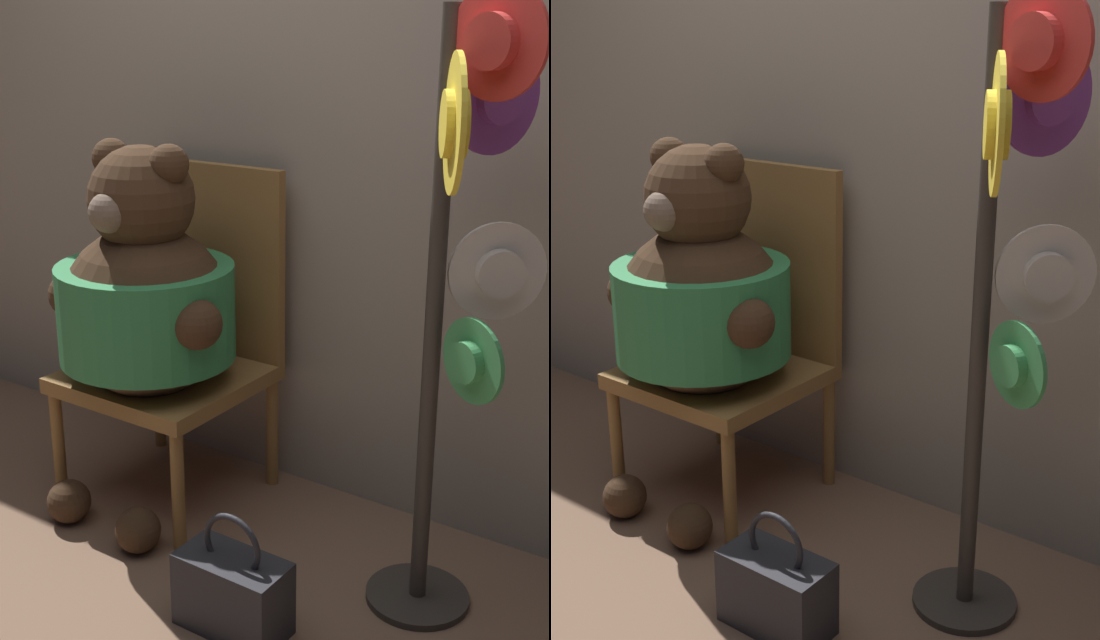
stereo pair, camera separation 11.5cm
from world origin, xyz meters
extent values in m
plane|color=brown|center=(0.00, 0.00, 0.00)|extent=(14.00, 14.00, 0.00)
cube|color=gray|center=(0.00, 0.76, 1.25)|extent=(8.00, 0.10, 2.49)
cylinder|color=olive|center=(-0.65, 0.14, 0.19)|extent=(0.04, 0.04, 0.38)
cylinder|color=olive|center=(-0.14, 0.14, 0.19)|extent=(0.04, 0.04, 0.38)
cylinder|color=olive|center=(-0.65, 0.63, 0.19)|extent=(0.04, 0.04, 0.38)
cylinder|color=olive|center=(-0.14, 0.63, 0.19)|extent=(0.04, 0.04, 0.38)
cube|color=olive|center=(-0.39, 0.39, 0.41)|extent=(0.56, 0.54, 0.05)
cube|color=olive|center=(-0.39, 0.64, 0.75)|extent=(0.56, 0.04, 0.63)
sphere|color=#3D2819|center=(-0.38, 0.30, 0.66)|extent=(0.53, 0.53, 0.53)
cylinder|color=#2D7F47|center=(-0.38, 0.30, 0.66)|extent=(0.54, 0.54, 0.29)
sphere|color=#3D2819|center=(-0.38, 0.30, 1.00)|extent=(0.32, 0.32, 0.32)
sphere|color=#3D2819|center=(-0.49, 0.30, 1.11)|extent=(0.12, 0.12, 0.12)
sphere|color=#3D2819|center=(-0.27, 0.30, 1.11)|extent=(0.12, 0.12, 0.12)
sphere|color=brown|center=(-0.38, 0.17, 0.99)|extent=(0.12, 0.12, 0.12)
sphere|color=#3D2819|center=(-0.63, 0.24, 0.69)|extent=(0.15, 0.15, 0.15)
sphere|color=#3D2819|center=(-0.13, 0.24, 0.69)|extent=(0.15, 0.15, 0.15)
sphere|color=#3D2819|center=(-0.53, 0.07, 0.07)|extent=(0.14, 0.14, 0.14)
sphere|color=#3D2819|center=(-0.24, 0.07, 0.07)|extent=(0.14, 0.14, 0.14)
cylinder|color=#332D28|center=(0.55, 0.32, 0.01)|extent=(0.28, 0.28, 0.02)
cylinder|color=#332D28|center=(0.55, 0.32, 0.77)|extent=(0.04, 0.04, 1.54)
cylinder|color=silver|center=(0.67, 0.42, 0.93)|extent=(0.20, 0.16, 0.24)
cylinder|color=silver|center=(0.67, 0.42, 0.93)|extent=(0.14, 0.13, 0.12)
cylinder|color=#7A388E|center=(0.61, 0.46, 1.33)|extent=(0.13, 0.26, 0.28)
cylinder|color=#7A388E|center=(0.61, 0.46, 1.33)|extent=(0.11, 0.15, 0.13)
cylinder|color=#3D9351|center=(0.69, 0.25, 0.75)|extent=(0.19, 0.11, 0.21)
cylinder|color=#3D9351|center=(0.69, 0.25, 0.75)|extent=(0.12, 0.10, 0.10)
cylinder|color=yellow|center=(0.63, 0.19, 1.29)|extent=(0.16, 0.26, 0.30)
cylinder|color=yellow|center=(0.63, 0.19, 1.29)|extent=(0.11, 0.15, 0.14)
cylinder|color=red|center=(0.67, 0.29, 1.46)|extent=(0.24, 0.08, 0.25)
cylinder|color=red|center=(0.67, 0.29, 1.46)|extent=(0.14, 0.11, 0.12)
cube|color=#232328|center=(0.21, -0.06, 0.10)|extent=(0.29, 0.15, 0.21)
torus|color=#232328|center=(0.21, -0.06, 0.25)|extent=(0.18, 0.02, 0.18)
camera|label=1|loc=(1.40, -1.59, 1.50)|focal=50.00mm
camera|label=2|loc=(1.49, -1.53, 1.50)|focal=50.00mm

